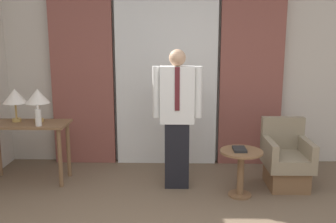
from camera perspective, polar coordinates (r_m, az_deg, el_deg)
name	(u,v)px	position (r m, az deg, el deg)	size (l,w,h in m)	color
wall_back	(167,69)	(5.37, -0.21, 6.43)	(10.00, 0.06, 2.70)	beige
curtain_sheer_center	(166,75)	(5.25, -0.25, 5.65)	(1.41, 0.06, 2.58)	white
curtain_drape_left	(82,74)	(5.41, -12.94, 5.54)	(0.87, 0.06, 2.58)	brown
curtain_drape_right	(251,75)	(5.35, 12.58, 5.49)	(0.87, 0.06, 2.58)	brown
desk	(27,134)	(5.00, -20.74, -3.19)	(1.04, 0.48, 0.76)	brown
table_lamp_left	(15,97)	(5.03, -22.31, 2.08)	(0.30, 0.30, 0.42)	tan
table_lamp_right	(38,97)	(4.92, -19.26, 2.12)	(0.30, 0.30, 0.42)	tan
bottle_near_edge	(38,117)	(4.72, -19.18, -0.82)	(0.07, 0.07, 0.26)	silver
person	(177,114)	(4.43, 1.40, -0.35)	(0.58, 0.20, 1.67)	black
armchair	(286,161)	(4.84, 17.54, -7.23)	(0.53, 0.61, 0.82)	brown
side_table	(241,165)	(4.40, 11.04, -8.05)	(0.49, 0.49, 0.55)	brown
book	(239,149)	(4.34, 10.84, -5.67)	(0.14, 0.21, 0.03)	black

